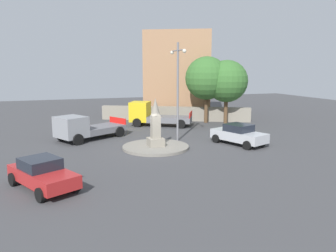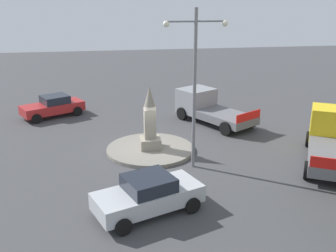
# 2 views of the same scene
# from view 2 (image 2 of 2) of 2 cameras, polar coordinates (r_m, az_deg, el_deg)

# --- Properties ---
(ground_plane) EXTENTS (80.00, 80.00, 0.00)m
(ground_plane) POSITION_cam_2_polar(r_m,az_deg,el_deg) (21.02, -2.60, -3.65)
(ground_plane) COLOR #424244
(traffic_island) EXTENTS (4.68, 4.68, 0.18)m
(traffic_island) POSITION_cam_2_polar(r_m,az_deg,el_deg) (20.98, -2.60, -3.42)
(traffic_island) COLOR gray
(traffic_island) RESTS_ON ground
(monument) EXTENTS (1.07, 1.07, 3.38)m
(monument) POSITION_cam_2_polar(r_m,az_deg,el_deg) (20.47, -2.66, 0.44)
(monument) COLOR gray
(monument) RESTS_ON traffic_island
(streetlamp) EXTENTS (2.89, 0.28, 7.47)m
(streetlamp) POSITION_cam_2_polar(r_m,az_deg,el_deg) (17.81, 3.93, 7.29)
(streetlamp) COLOR slate
(streetlamp) RESTS_ON ground
(car_red_parked_right) EXTENTS (4.40, 3.38, 1.45)m
(car_red_parked_right) POSITION_cam_2_polar(r_m,az_deg,el_deg) (27.80, -16.46, 2.81)
(car_red_parked_right) COLOR #B22323
(car_red_parked_right) RESTS_ON ground
(car_silver_near_island) EXTENTS (4.48, 3.10, 1.51)m
(car_silver_near_island) POSITION_cam_2_polar(r_m,az_deg,el_deg) (15.06, -2.90, -9.98)
(car_silver_near_island) COLOR #B7BABF
(car_silver_near_island) RESTS_ON ground
(truck_grey_parked_left) EXTENTS (4.62, 5.87, 1.99)m
(truck_grey_parked_left) POSITION_cam_2_polar(r_m,az_deg,el_deg) (25.74, 5.81, 2.78)
(truck_grey_parked_left) COLOR gray
(truck_grey_parked_left) RESTS_ON ground
(truck_yellow_far_side) EXTENTS (4.62, 6.14, 2.32)m
(truck_yellow_far_side) POSITION_cam_2_polar(r_m,az_deg,el_deg) (21.44, 22.67, -1.67)
(truck_yellow_far_side) COLOR yellow
(truck_yellow_far_side) RESTS_ON ground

